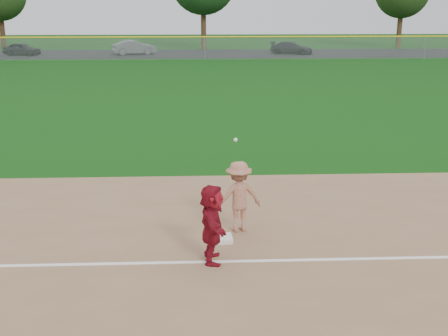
{
  "coord_description": "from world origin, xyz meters",
  "views": [
    {
      "loc": [
        -0.56,
        -11.04,
        5.04
      ],
      "look_at": [
        0.0,
        1.5,
        1.3
      ],
      "focal_mm": 45.0,
      "sensor_mm": 36.0,
      "label": 1
    }
  ],
  "objects_px": {
    "base_runner": "(212,224)",
    "car_mid": "(134,47)",
    "car_left": "(22,49)",
    "first_base": "(222,239)",
    "car_right": "(292,48)"
  },
  "relations": [
    {
      "from": "first_base",
      "to": "car_mid",
      "type": "distance_m",
      "value": 45.64
    },
    {
      "from": "first_base",
      "to": "base_runner",
      "type": "height_order",
      "value": "base_runner"
    },
    {
      "from": "base_runner",
      "to": "car_left",
      "type": "xyz_separation_m",
      "value": [
        -17.26,
        45.59,
        -0.21
      ]
    },
    {
      "from": "base_runner",
      "to": "car_mid",
      "type": "height_order",
      "value": "base_runner"
    },
    {
      "from": "base_runner",
      "to": "car_right",
      "type": "bearing_deg",
      "value": -12.54
    },
    {
      "from": "car_mid",
      "to": "car_left",
      "type": "bearing_deg",
      "value": 76.08
    },
    {
      "from": "first_base",
      "to": "car_left",
      "type": "bearing_deg",
      "value": 111.42
    },
    {
      "from": "base_runner",
      "to": "car_left",
      "type": "distance_m",
      "value": 48.75
    },
    {
      "from": "car_left",
      "to": "first_base",
      "type": "bearing_deg",
      "value": -144.95
    },
    {
      "from": "base_runner",
      "to": "car_right",
      "type": "relative_size",
      "value": 0.39
    },
    {
      "from": "car_mid",
      "to": "car_right",
      "type": "bearing_deg",
      "value": -107.24
    },
    {
      "from": "car_mid",
      "to": "car_right",
      "type": "height_order",
      "value": "car_mid"
    },
    {
      "from": "car_mid",
      "to": "car_right",
      "type": "distance_m",
      "value": 15.53
    },
    {
      "from": "first_base",
      "to": "car_right",
      "type": "height_order",
      "value": "car_right"
    },
    {
      "from": "car_left",
      "to": "car_mid",
      "type": "distance_m",
      "value": 10.73
    }
  ]
}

